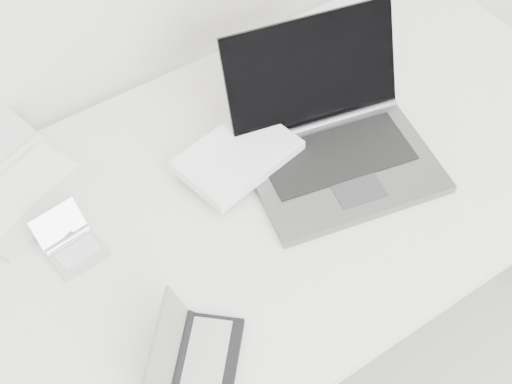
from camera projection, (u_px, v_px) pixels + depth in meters
desk at (257, 205)px, 1.46m from camera, size 1.60×0.80×0.73m
laptop_large at (310, 145)px, 1.44m from camera, size 0.53×0.42×0.24m
netbook_open_white at (8, 182)px, 1.41m from camera, size 0.36×0.40×0.09m
pda_silver at (72, 246)px, 1.32m from camera, size 0.11×0.12×0.07m
palmtop_charcoal at (196, 361)px, 1.17m from camera, size 0.22×0.22×0.10m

